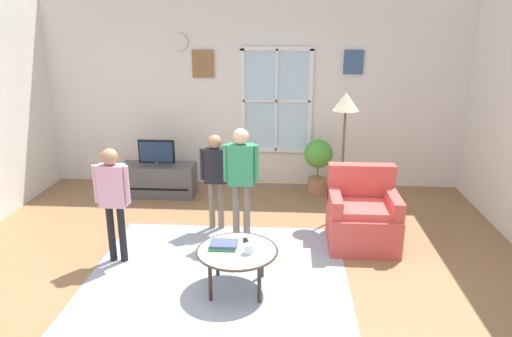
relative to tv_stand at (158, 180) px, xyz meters
The scene contains 15 objects.
ground_plane 2.84m from the tv_stand, 61.64° to the right, with size 6.83×6.81×0.02m, color olive.
back_wall 1.91m from the tv_stand, 26.64° to the left, with size 6.23×0.17×2.80m.
area_rug 2.50m from the tv_stand, 61.34° to the right, with size 2.57×2.27×0.01m, color #999EAD.
tv_stand is the anchor object (origin of this frame).
television 0.42m from the tv_stand, 90.00° to the right, with size 0.52×0.08×0.36m.
armchair 3.06m from the tv_stand, 27.05° to the right, with size 0.76×0.74×0.87m.
coffee_table 2.83m from the tv_stand, 59.95° to the right, with size 0.77×0.77×0.41m.
book_stack 2.72m from the tv_stand, 61.81° to the right, with size 0.26×0.20×0.05m.
cup 2.94m from the tv_stand, 58.60° to the right, with size 0.09×0.09×0.09m, color white.
remote_near_books 2.73m from the tv_stand, 57.02° to the right, with size 0.04×0.14×0.02m, color black.
person_green_shirt 2.00m from the tv_stand, 45.17° to the right, with size 0.40×0.18×1.32m.
person_black_shirt 1.58m from the tv_stand, 47.14° to the right, with size 0.35×0.16×1.18m.
person_pink_shirt 2.06m from the tv_stand, 87.19° to the right, with size 0.37×0.17×1.24m.
potted_plant_by_window 2.34m from the tv_stand, ahead, with size 0.41×0.41×0.83m.
floor_lamp 2.87m from the tv_stand, 14.35° to the right, with size 0.32×0.32×1.62m.
Camera 1 is at (0.51, -3.88, 2.44)m, focal length 32.98 mm.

